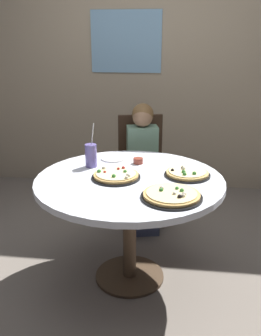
{
  "coord_description": "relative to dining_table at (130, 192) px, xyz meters",
  "views": [
    {
      "loc": [
        0.28,
        -2.19,
        1.6
      ],
      "look_at": [
        0.0,
        0.05,
        0.8
      ],
      "focal_mm": 39.53,
      "sensor_mm": 36.0,
      "label": 1
    }
  ],
  "objects": [
    {
      "name": "ground_plane",
      "position": [
        0.0,
        0.0,
        -0.65
      ],
      "size": [
        8.0,
        8.0,
        0.0
      ],
      "primitive_type": "plane",
      "color": "slate"
    },
    {
      "name": "sauce_bowl",
      "position": [
        0.02,
        0.29,
        0.12
      ],
      "size": [
        0.07,
        0.07,
        0.04
      ],
      "primitive_type": "cylinder",
      "color": "brown",
      "rests_on": "dining_table"
    },
    {
      "name": "pizza_veggie",
      "position": [
        -0.09,
        -0.01,
        0.11
      ],
      "size": [
        0.31,
        0.31,
        0.05
      ],
      "color": "black",
      "rests_on": "dining_table"
    },
    {
      "name": "soda_cup",
      "position": [
        -0.29,
        0.19,
        0.18
      ],
      "size": [
        0.08,
        0.08,
        0.31
      ],
      "color": "#6659A5",
      "rests_on": "dining_table"
    },
    {
      "name": "dining_table",
      "position": [
        0.0,
        0.0,
        0.0
      ],
      "size": [
        1.21,
        1.21,
        0.75
      ],
      "color": "silver",
      "rests_on": "ground_plane"
    },
    {
      "name": "diner_child",
      "position": [
        0.02,
        0.79,
        -0.17
      ],
      "size": [
        0.32,
        0.43,
        1.08
      ],
      "color": "#3F4766",
      "rests_on": "ground_plane"
    },
    {
      "name": "chair_wooden",
      "position": [
        -0.02,
        0.97,
        -0.12
      ],
      "size": [
        0.48,
        0.48,
        0.95
      ],
      "color": "#382619",
      "rests_on": "ground_plane"
    },
    {
      "name": "pizza_pepperoni",
      "position": [
        0.27,
        -0.28,
        0.11
      ],
      "size": [
        0.35,
        0.35,
        0.05
      ],
      "color": "black",
      "rests_on": "dining_table"
    },
    {
      "name": "plate_small",
      "position": [
        -0.17,
        0.37,
        0.1
      ],
      "size": [
        0.18,
        0.18,
        0.01
      ],
      "primitive_type": "cylinder",
      "color": "white",
      "rests_on": "dining_table"
    },
    {
      "name": "pizza_cheese",
      "position": [
        0.37,
        0.09,
        0.11
      ],
      "size": [
        0.3,
        0.3,
        0.05
      ],
      "color": "black",
      "rests_on": "dining_table"
    },
    {
      "name": "wall_with_window",
      "position": [
        -0.0,
        1.84,
        0.8
      ],
      "size": [
        5.2,
        0.14,
        2.9
      ],
      "color": "tan",
      "rests_on": "ground_plane"
    }
  ]
}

